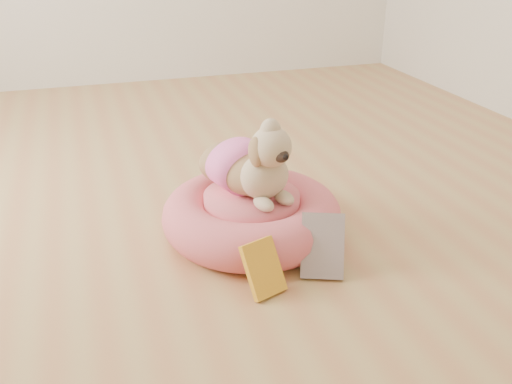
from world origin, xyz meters
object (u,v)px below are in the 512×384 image
object	(u,v)px
pet_bed	(252,215)
book_yellow	(263,268)
book_white	(323,246)
dog	(250,152)

from	to	relation	value
pet_bed	book_yellow	size ratio (longest dim) A/B	3.71
pet_bed	book_white	xyz separation A→B (m)	(0.14, -0.30, 0.02)
pet_bed	dog	world-z (taller)	dog
pet_bed	book_yellow	distance (m)	0.35
dog	book_white	bearing A→B (deg)	-82.33
pet_bed	book_white	distance (m)	0.34
pet_bed	dog	xyz separation A→B (m)	(-0.00, 0.01, 0.24)
pet_bed	dog	distance (m)	0.24
dog	book_yellow	world-z (taller)	dog
dog	book_yellow	distance (m)	0.44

